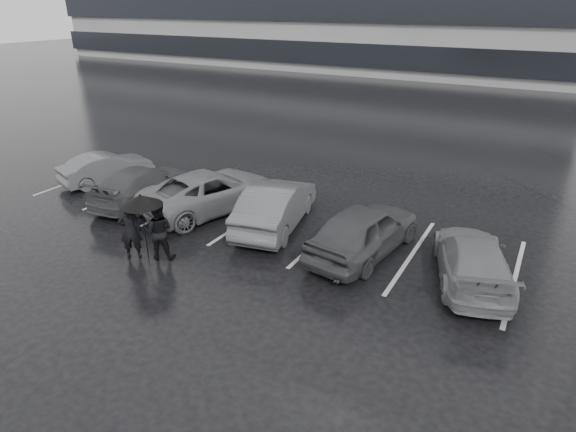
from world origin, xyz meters
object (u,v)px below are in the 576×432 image
Objects in this scene: car_east at (473,259)px; pedestrian_right at (158,231)px; car_west_d at (106,168)px; pedestrian_left at (130,231)px; car_west_b at (211,191)px; car_main at (364,230)px; car_west_a at (276,205)px; car_west_c at (143,184)px.

car_east is 2.50× the size of pedestrian_right.
car_east is (14.43, -0.63, 0.02)m from car_west_d.
car_west_d is at bearing -59.06° from pedestrian_right.
pedestrian_left reaches higher than car_east.
car_west_b is 2.95× the size of pedestrian_left.
car_main is at bearing -176.51° from pedestrian_right.
car_main is 1.04× the size of car_east.
pedestrian_right is (0.71, 0.38, -0.01)m from pedestrian_left.
car_west_a is 1.01× the size of car_west_c.
car_west_a is 1.05× the size of car_east.
pedestrian_left is at bearing 125.73° from car_west_c.
pedestrian_left reaches higher than car_west_d.
car_west_c is 1.22× the size of car_west_d.
car_west_d is at bearing -20.54° from car_west_c.
car_west_b is at bearing -13.58° from car_west_a.
car_east is at bearing 165.57° from pedestrian_left.
car_west_a is 4.62m from pedestrian_left.
car_main is 2.58× the size of pedestrian_left.
car_east is 8.63m from pedestrian_right.
car_main is at bearing 175.29° from pedestrian_left.
car_west_b is at bearing -123.43° from pedestrian_left.
car_west_a is 5.46m from car_west_c.
car_west_a reaches higher than car_west_b.
pedestrian_left reaches higher than pedestrian_right.
car_west_c is at bearing -177.03° from car_west_d.
car_west_b is 2.78m from car_west_c.
car_west_a is at bearing 1.76° from car_main.
car_main is at bearing -17.56° from car_east.
car_west_b reaches higher than car_east.
car_west_d is 2.12× the size of pedestrian_left.
car_east is at bearing -164.06° from car_west_d.
pedestrian_right is at bearing 171.81° from pedestrian_left.
car_main is 8.62m from car_west_c.
pedestrian_left is (-5.71, -3.51, 0.11)m from car_main.
car_west_b is 8.96m from car_east.
car_west_b is 3.96m from pedestrian_left.
car_west_d is at bearing -72.40° from pedestrian_left.
pedestrian_left is 1.01× the size of pedestrian_right.
pedestrian_right is (-5.00, -3.13, 0.10)m from car_main.
pedestrian_left is (5.68, -4.14, 0.26)m from car_west_d.
car_west_b is 1.39× the size of car_west_d.
car_west_d is (-5.48, 0.19, -0.10)m from car_west_b.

